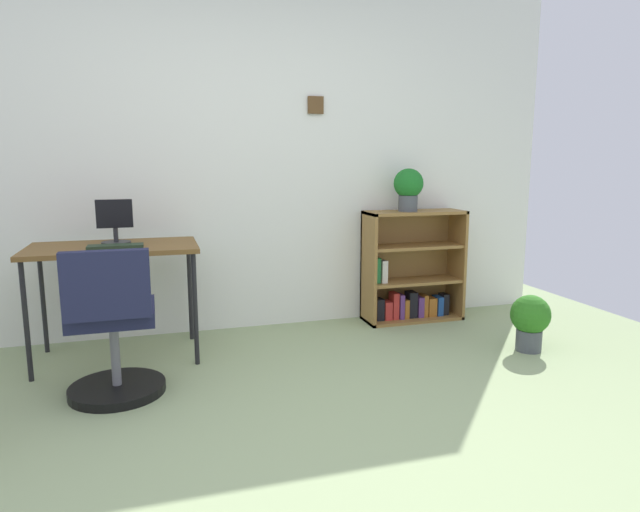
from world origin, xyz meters
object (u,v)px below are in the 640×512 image
Objects in this scene: keyboard at (116,246)px; bookshelf_low at (409,272)px; desk at (114,255)px; office_chair at (113,334)px; potted_plant_on_shelf at (408,187)px; monitor at (115,223)px; potted_plant_floor at (530,319)px.

keyboard is 0.37× the size of bookshelf_low.
office_chair reaches higher than desk.
desk is 0.73m from office_chair.
office_chair reaches higher than keyboard.
desk is 3.11× the size of potted_plant_on_shelf.
bookshelf_low is at bearing 9.99° from keyboard.
keyboard is at bearing -77.08° from desk.
keyboard is at bearing -171.15° from potted_plant_on_shelf.
monitor is 2.27m from bookshelf_low.
monitor is at bearing 90.23° from office_chair.
potted_plant_on_shelf reaches higher than office_chair.
office_chair is (-0.00, -0.56, -0.40)m from keyboard.
potted_plant_floor is (0.50, -0.90, -0.86)m from potted_plant_on_shelf.
keyboard is 0.39× the size of office_chair.
bookshelf_low is 2.30× the size of potted_plant_floor.
monitor is 0.22m from keyboard.
potted_plant_floor is (2.65, -0.00, -0.14)m from office_chair.
office_chair is 2.44m from potted_plant_on_shelf.
potted_plant_on_shelf is at bearing 6.32° from desk.
potted_plant_on_shelf is at bearing 4.20° from monitor.
potted_plant_on_shelf reaches higher than monitor.
office_chair is (0.02, -0.65, -0.33)m from desk.
bookshelf_low reaches higher than keyboard.
desk reaches higher than potted_plant_floor.
desk is 2.79m from potted_plant_floor.
monitor is at bearing 164.45° from potted_plant_floor.
office_chair is at bearing -156.77° from bookshelf_low.
monitor is 0.86× the size of potted_plant_on_shelf.
potted_plant_floor is (0.44, -0.95, -0.17)m from bookshelf_low.
office_chair is 2.19× the size of potted_plant_floor.
keyboard is 2.27m from bookshelf_low.
bookshelf_low reaches higher than office_chair.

